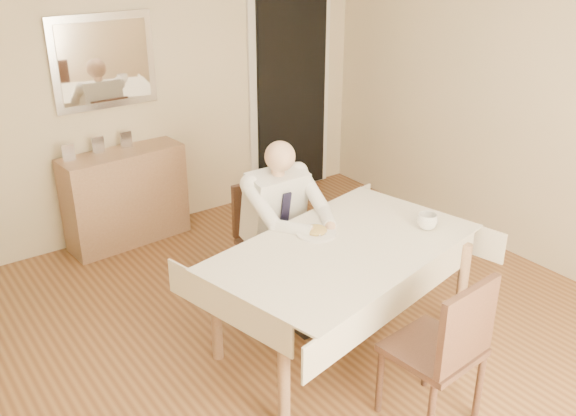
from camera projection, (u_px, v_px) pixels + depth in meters
room at (324, 172)px, 3.60m from camera, size 5.00×5.02×2.60m
doorway at (291, 95)px, 6.37m from camera, size 0.96×0.07×2.10m
mirror at (104, 62)px, 5.16m from camera, size 0.86×0.04×0.76m
dining_table at (344, 258)px, 4.00m from camera, size 1.92×1.37×0.75m
chair_far at (266, 233)px, 4.72m from camera, size 0.43×0.43×0.87m
chair_near at (446, 346)px, 3.39m from camera, size 0.49×0.49×0.95m
seated_man at (288, 221)px, 4.43m from camera, size 0.48×0.72×1.24m
plate at (316, 233)px, 4.10m from camera, size 0.26×0.26×0.02m
food at (316, 230)px, 4.10m from camera, size 0.14×0.14×0.06m
knife at (327, 233)px, 4.07m from camera, size 0.01×0.13×0.01m
fork at (317, 236)px, 4.03m from camera, size 0.01×0.13×0.01m
coffee_mug at (427, 221)px, 4.16m from camera, size 0.16×0.16×0.10m
sideboard at (126, 197)px, 5.52m from camera, size 1.05×0.43×0.83m
photo_frame_left at (68, 153)px, 5.12m from camera, size 0.10×0.02×0.14m
photo_frame_center at (98, 145)px, 5.30m from camera, size 0.10×0.02×0.14m
photo_frame_right at (126, 140)px, 5.43m from camera, size 0.10×0.02×0.14m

